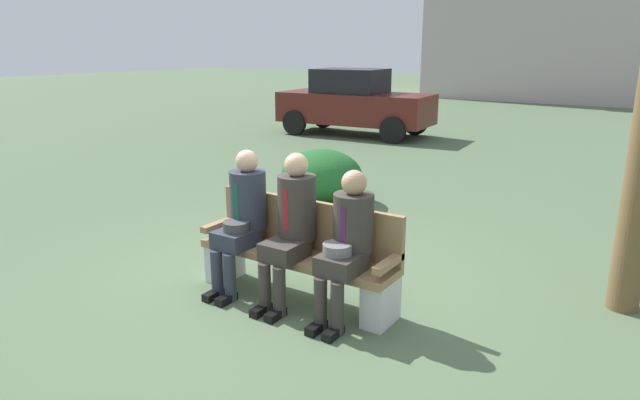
% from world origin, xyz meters
% --- Properties ---
extents(ground_plane, '(80.00, 80.00, 0.00)m').
position_xyz_m(ground_plane, '(0.00, 0.00, 0.00)').
color(ground_plane, '#526849').
extents(park_bench, '(1.94, 0.44, 0.90)m').
position_xyz_m(park_bench, '(0.24, -0.19, 0.42)').
color(park_bench, '#99754C').
rests_on(park_bench, ground).
extents(seated_man_left, '(0.34, 0.72, 1.33)m').
position_xyz_m(seated_man_left, '(-0.32, -0.32, 0.74)').
color(seated_man_left, '#2D3342').
rests_on(seated_man_left, ground).
extents(seated_man_middle, '(0.34, 0.72, 1.36)m').
position_xyz_m(seated_man_middle, '(0.24, -0.31, 0.76)').
color(seated_man_middle, '#38332D').
rests_on(seated_man_middle, ground).
extents(seated_man_right, '(0.34, 0.72, 1.28)m').
position_xyz_m(seated_man_right, '(0.82, -0.32, 0.71)').
color(seated_man_right, '#38332D').
rests_on(seated_man_right, ground).
extents(shrub_near_bench, '(1.24, 1.14, 0.78)m').
position_xyz_m(shrub_near_bench, '(-1.42, 2.72, 0.39)').
color(shrub_near_bench, '#216128').
rests_on(shrub_near_bench, ground).
extents(parked_car_near, '(4.00, 1.94, 1.68)m').
position_xyz_m(parked_car_near, '(-4.24, 8.58, 0.84)').
color(parked_car_near, '#591E19').
rests_on(parked_car_near, ground).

